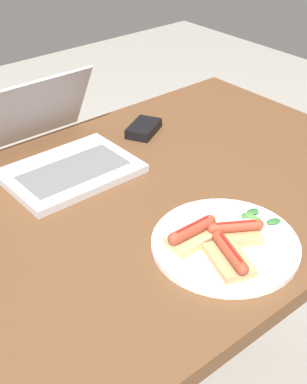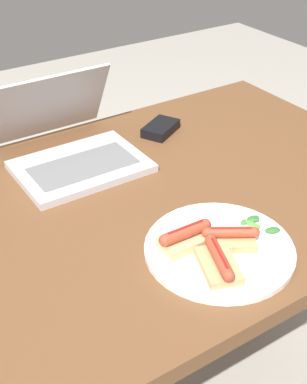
{
  "view_description": "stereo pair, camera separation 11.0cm",
  "coord_description": "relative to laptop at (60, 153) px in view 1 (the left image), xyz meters",
  "views": [
    {
      "loc": [
        -0.55,
        -0.77,
        1.44
      ],
      "look_at": [
        0.04,
        -0.07,
        0.84
      ],
      "focal_mm": 50.0,
      "sensor_mm": 36.0,
      "label": 1
    },
    {
      "loc": [
        -0.46,
        -0.83,
        1.44
      ],
      "look_at": [
        0.04,
        -0.07,
        0.84
      ],
      "focal_mm": 50.0,
      "sensor_mm": 36.0,
      "label": 2
    }
  ],
  "objects": [
    {
      "name": "desk",
      "position": [
        -0.0,
        -0.23,
        -0.11
      ],
      "size": [
        1.42,
        0.82,
        0.78
      ],
      "color": "brown",
      "rests_on": "ground_plane"
    },
    {
      "name": "sausage_toast_right",
      "position": [
        0.03,
        -0.43,
        -0.01
      ],
      "size": [
        0.12,
        0.06,
        0.05
      ],
      "rotation": [
        0.0,
        0.0,
        3.12
      ],
      "color": "tan",
      "rests_on": "plate"
    },
    {
      "name": "salad_pile",
      "position": [
        0.19,
        -0.46,
        -0.02
      ],
      "size": [
        0.06,
        0.08,
        0.01
      ],
      "color": "#2D662D",
      "rests_on": "plate"
    },
    {
      "name": "plate",
      "position": [
        0.08,
        -0.47,
        -0.03
      ],
      "size": [
        0.29,
        0.29,
        0.02
      ],
      "color": "white",
      "rests_on": "desk"
    },
    {
      "name": "sausage_toast_left",
      "position": [
        0.04,
        -0.52,
        -0.01
      ],
      "size": [
        0.09,
        0.12,
        0.04
      ],
      "rotation": [
        0.0,
        0.0,
        1.22
      ],
      "color": "tan",
      "rests_on": "plate"
    },
    {
      "name": "sausage_toast_middle",
      "position": [
        0.11,
        -0.47,
        -0.01
      ],
      "size": [
        0.12,
        0.11,
        0.04
      ],
      "rotation": [
        0.0,
        0.0,
        2.58
      ],
      "color": "tan",
      "rests_on": "plate"
    },
    {
      "name": "external_drive",
      "position": [
        0.27,
        0.01,
        -0.03
      ],
      "size": [
        0.13,
        0.11,
        0.03
      ],
      "rotation": [
        0.0,
        0.0,
        0.5
      ],
      "color": "black",
      "rests_on": "desk"
    },
    {
      "name": "laptop",
      "position": [
        0.0,
        0.0,
        0.0
      ],
      "size": [
        0.3,
        0.32,
        0.2
      ],
      "color": "#B7B7BC",
      "rests_on": "desk"
    }
  ]
}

